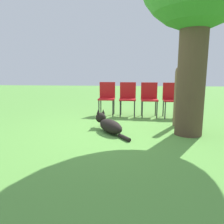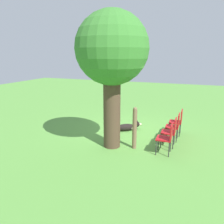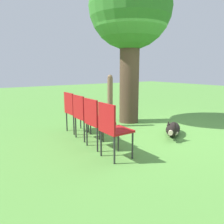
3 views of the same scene
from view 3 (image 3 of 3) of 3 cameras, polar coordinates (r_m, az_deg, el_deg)
name	(u,v)px [view 3 (image 3 of 3)]	position (r m, az deg, el deg)	size (l,w,h in m)	color
ground_plane	(156,131)	(5.26, 11.36, -4.85)	(30.00, 30.00, 0.00)	#56933D
oak_tree	(130,11)	(6.05, 4.80, 24.70)	(2.10, 2.10, 4.01)	#4C3828
dog	(173,129)	(4.93, 15.59, -4.41)	(1.12, 0.82, 0.41)	black
fence_post	(110,101)	(5.44, -0.50, 2.97)	(0.13, 0.13, 1.30)	brown
red_chair_0	(112,127)	(3.47, 0.10, -3.84)	(0.42, 0.44, 0.92)	#B21419
red_chair_1	(96,119)	(3.97, -4.14, -1.94)	(0.42, 0.44, 0.92)	#B21419
red_chair_2	(84,114)	(4.49, -7.41, -0.46)	(0.42, 0.44, 0.92)	#B21419
red_chair_3	(74,109)	(5.02, -10.00, 0.71)	(0.42, 0.44, 0.92)	#B21419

